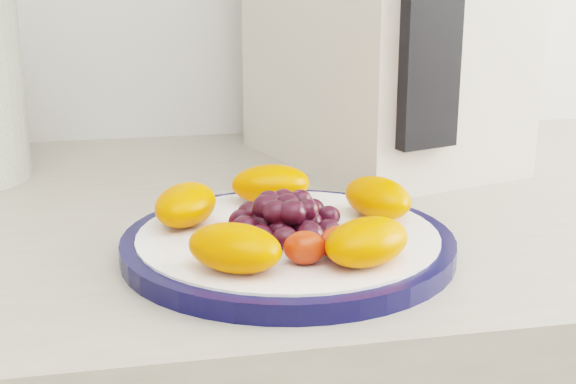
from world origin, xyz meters
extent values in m
cylinder|color=black|center=(-0.06, 1.06, 0.91)|extent=(0.26, 0.26, 0.01)
cylinder|color=white|center=(-0.06, 1.06, 0.91)|extent=(0.23, 0.23, 0.02)
cube|color=beige|center=(0.10, 1.33, 1.08)|extent=(0.27, 0.33, 0.35)
cube|color=black|center=(0.10, 1.18, 1.08)|extent=(0.06, 0.04, 0.26)
ellipsoid|color=#FF5000|center=(0.02, 1.08, 0.93)|extent=(0.06, 0.08, 0.03)
ellipsoid|color=#FF5000|center=(-0.06, 1.14, 0.93)|extent=(0.07, 0.05, 0.03)
ellipsoid|color=#FF5000|center=(-0.13, 1.09, 0.93)|extent=(0.07, 0.08, 0.03)
ellipsoid|color=#FF5000|center=(-0.11, 0.99, 0.93)|extent=(0.08, 0.08, 0.03)
ellipsoid|color=#FF5000|center=(-0.02, 0.98, 0.93)|extent=(0.08, 0.07, 0.03)
ellipsoid|color=black|center=(-0.06, 1.06, 0.93)|extent=(0.02, 0.02, 0.02)
ellipsoid|color=black|center=(-0.04, 1.06, 0.93)|extent=(0.02, 0.02, 0.02)
ellipsoid|color=black|center=(-0.05, 1.07, 0.93)|extent=(0.02, 0.02, 0.02)
ellipsoid|color=black|center=(-0.07, 1.07, 0.93)|extent=(0.02, 0.02, 0.02)
ellipsoid|color=black|center=(-0.08, 1.06, 0.93)|extent=(0.02, 0.02, 0.02)
ellipsoid|color=black|center=(-0.07, 1.04, 0.93)|extent=(0.02, 0.02, 0.02)
ellipsoid|color=black|center=(-0.05, 1.04, 0.93)|extent=(0.02, 0.02, 0.02)
ellipsoid|color=black|center=(-0.02, 1.07, 0.93)|extent=(0.02, 0.02, 0.02)
ellipsoid|color=black|center=(-0.03, 1.08, 0.93)|extent=(0.02, 0.02, 0.02)
ellipsoid|color=black|center=(-0.05, 1.09, 0.93)|extent=(0.02, 0.02, 0.02)
ellipsoid|color=black|center=(-0.07, 1.09, 0.93)|extent=(0.02, 0.02, 0.02)
ellipsoid|color=black|center=(-0.08, 1.08, 0.93)|extent=(0.02, 0.02, 0.02)
ellipsoid|color=black|center=(-0.09, 1.07, 0.93)|extent=(0.02, 0.02, 0.02)
ellipsoid|color=black|center=(-0.09, 1.05, 0.93)|extent=(0.02, 0.02, 0.02)
ellipsoid|color=black|center=(-0.08, 1.03, 0.93)|extent=(0.02, 0.02, 0.02)
ellipsoid|color=black|center=(-0.07, 1.02, 0.93)|extent=(0.02, 0.02, 0.02)
ellipsoid|color=black|center=(-0.05, 1.02, 0.93)|extent=(0.02, 0.02, 0.02)
ellipsoid|color=black|center=(-0.03, 1.03, 0.93)|extent=(0.02, 0.02, 0.02)
ellipsoid|color=black|center=(-0.06, 1.06, 0.94)|extent=(0.02, 0.02, 0.02)
ellipsoid|color=black|center=(-0.05, 1.07, 0.94)|extent=(0.02, 0.02, 0.02)
ellipsoid|color=black|center=(-0.06, 1.07, 0.94)|extent=(0.02, 0.02, 0.02)
ellipsoid|color=black|center=(-0.07, 1.07, 0.94)|extent=(0.02, 0.02, 0.02)
ellipsoid|color=black|center=(-0.08, 1.06, 0.94)|extent=(0.02, 0.02, 0.02)
ellipsoid|color=black|center=(-0.07, 1.04, 0.94)|extent=(0.02, 0.02, 0.02)
ellipsoid|color=black|center=(-0.06, 1.04, 0.94)|extent=(0.02, 0.02, 0.02)
ellipsoid|color=black|center=(-0.05, 1.04, 0.94)|extent=(0.02, 0.02, 0.02)
ellipsoid|color=red|center=(-0.06, 0.99, 0.93)|extent=(0.03, 0.03, 0.02)
ellipsoid|color=red|center=(-0.03, 1.00, 0.93)|extent=(0.04, 0.04, 0.02)
camera|label=1|loc=(-0.18, 0.49, 1.12)|focal=50.00mm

